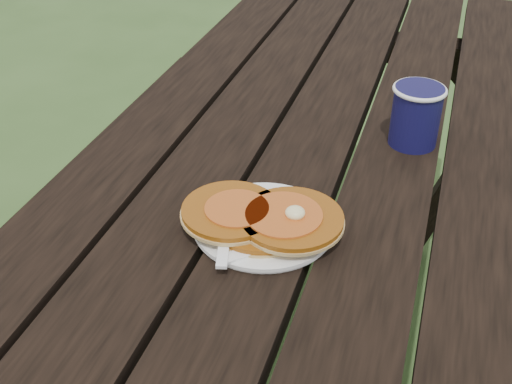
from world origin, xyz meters
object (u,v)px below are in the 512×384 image
(picnic_table, at_px, (307,284))
(coffee_cup, at_px, (416,112))
(pancake_stack, at_px, (263,217))
(plate, at_px, (264,225))

(picnic_table, xyz_separation_m, coffee_cup, (0.17, 0.01, 0.44))
(pancake_stack, bearing_deg, coffee_cup, 61.25)
(picnic_table, relative_size, coffee_cup, 16.57)
(plate, relative_size, coffee_cup, 1.86)
(picnic_table, height_order, pancake_stack, pancake_stack)
(coffee_cup, bearing_deg, pancake_stack, -118.75)
(picnic_table, distance_m, coffee_cup, 0.48)
(plate, xyz_separation_m, pancake_stack, (0.00, -0.01, 0.02))
(plate, relative_size, pancake_stack, 0.86)
(plate, bearing_deg, coffee_cup, 60.66)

